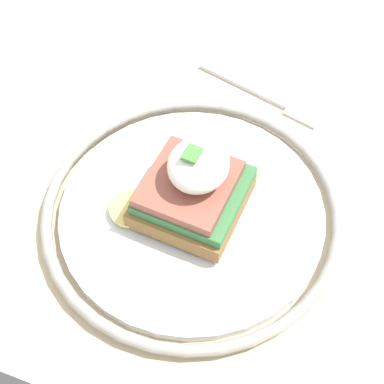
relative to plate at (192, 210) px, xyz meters
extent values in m
cube|color=#C6B28E|center=(0.01, -0.03, -0.02)|extent=(1.15, 0.84, 0.03)
cylinder|color=#C6B28E|center=(-0.50, -0.39, -0.39)|extent=(0.06, 0.06, 0.71)
cylinder|color=silver|center=(0.00, 0.00, 0.00)|extent=(0.23, 0.23, 0.01)
torus|color=gray|center=(0.00, 0.00, 0.00)|extent=(0.26, 0.26, 0.01)
cube|color=olive|center=(0.00, 0.00, 0.02)|extent=(0.09, 0.09, 0.02)
cube|color=#38703D|center=(0.00, 0.00, 0.03)|extent=(0.08, 0.08, 0.01)
cube|color=brown|center=(0.00, 0.00, 0.04)|extent=(0.08, 0.07, 0.01)
ellipsoid|color=white|center=(-0.01, 0.00, 0.06)|extent=(0.05, 0.05, 0.03)
cylinder|color=#EAD166|center=(0.03, -0.05, 0.01)|extent=(0.04, 0.04, 0.00)
cube|color=#47843D|center=(0.00, 0.00, 0.08)|extent=(0.02, 0.01, 0.00)
cube|color=silver|center=(-0.17, -0.02, -0.01)|extent=(0.03, 0.11, 0.00)
cube|color=silver|center=(-0.16, 0.05, -0.01)|extent=(0.03, 0.04, 0.00)
camera|label=1|loc=(0.24, 0.11, 0.39)|focal=50.00mm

